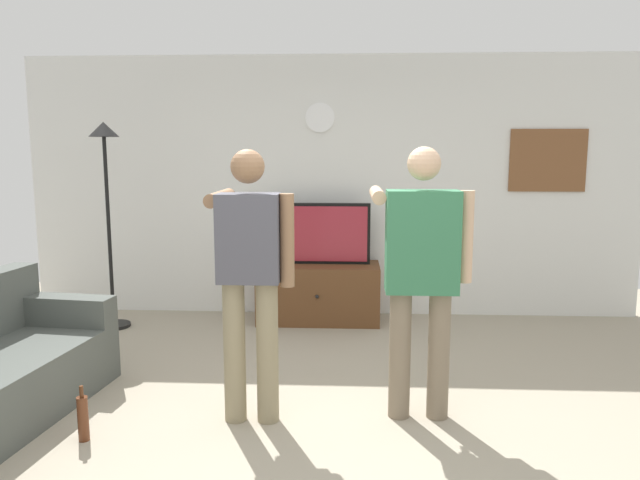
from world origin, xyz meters
The scene contains 10 objects.
ground_plane centered at (0.00, 0.00, 0.00)m, with size 8.40×8.40×0.00m, color #9E937F.
back_wall centered at (0.00, 2.95, 1.35)m, with size 6.40×0.10×2.70m, color silver.
tv_stand centered at (-0.12, 2.60, 0.29)m, with size 1.23×0.58×0.59m.
television centered at (-0.12, 2.65, 0.90)m, with size 1.04×0.07×0.62m.
wall_clock centered at (-0.12, 2.89, 2.06)m, with size 0.30×0.30×0.03m, color white.
framed_picture centered at (2.20, 2.90, 1.63)m, with size 0.77×0.04×0.63m, color brown.
floor_lamp centered at (-2.14, 2.28, 1.43)m, with size 0.32×0.32×2.00m.
person_standing_nearer_lamp centered at (-0.43, 0.31, 0.99)m, with size 0.57×0.78×1.74m.
person_standing_nearer_couch centered at (0.65, 0.42, 1.01)m, with size 0.63×0.78×1.76m.
beverage_bottle centered at (-1.40, -0.02, 0.14)m, with size 0.07×0.07×0.34m.
Camera 1 is at (0.19, -3.32, 1.73)m, focal length 33.43 mm.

